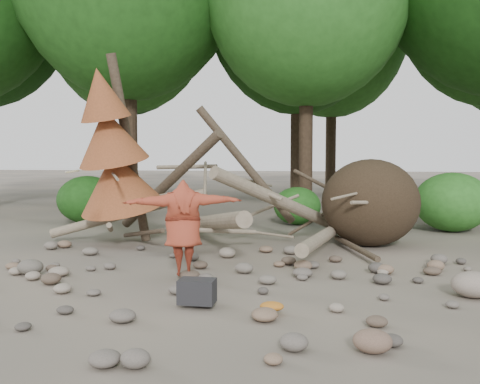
# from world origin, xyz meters

# --- Properties ---
(ground) EXTENTS (120.00, 120.00, 0.00)m
(ground) POSITION_xyz_m (0.00, 0.00, 0.00)
(ground) COLOR #514C44
(ground) RESTS_ON ground
(deadfall_pile) EXTENTS (8.55, 5.24, 3.30)m
(deadfall_pile) POSITION_xyz_m (2.02, 4.24, 0.95)
(deadfall_pile) COLOR #332619
(deadfall_pile) RESTS_ON ground
(dead_conifer) EXTENTS (2.06, 2.16, 4.35)m
(dead_conifer) POSITION_xyz_m (-3.12, 3.37, 2.11)
(dead_conifer) COLOR #4C3F30
(dead_conifer) RESTS_ON ground
(bush_left) EXTENTS (1.80, 1.80, 1.44)m
(bush_left) POSITION_xyz_m (-5.50, 7.20, 0.72)
(bush_left) COLOR #1B4E14
(bush_left) RESTS_ON ground
(bush_mid) EXTENTS (1.40, 1.40, 1.12)m
(bush_mid) POSITION_xyz_m (0.80, 7.80, 0.56)
(bush_mid) COLOR #25621C
(bush_mid) RESTS_ON ground
(bush_right) EXTENTS (2.00, 2.00, 1.60)m
(bush_right) POSITION_xyz_m (5.00, 7.00, 0.80)
(bush_right) COLOR #2E7524
(bush_right) RESTS_ON ground
(frisbee_thrower) EXTENTS (3.25, 1.15, 1.74)m
(frisbee_thrower) POSITION_xyz_m (-0.77, 0.49, 0.87)
(frisbee_thrower) COLOR maroon
(frisbee_thrower) RESTS_ON ground
(backpack) EXTENTS (0.50, 0.34, 0.33)m
(backpack) POSITION_xyz_m (-0.17, -1.06, 0.16)
(backpack) COLOR black
(backpack) RESTS_ON ground
(cloth_green) EXTENTS (0.37, 0.31, 0.14)m
(cloth_green) POSITION_xyz_m (-0.27, -0.84, 0.07)
(cloth_green) COLOR #2D7232
(cloth_green) RESTS_ON ground
(cloth_orange) EXTENTS (0.32, 0.26, 0.11)m
(cloth_orange) POSITION_xyz_m (0.86, -1.23, 0.06)
(cloth_orange) COLOR #AB631D
(cloth_orange) RESTS_ON ground
(boulder_front_right) EXTENTS (0.41, 0.37, 0.25)m
(boulder_front_right) POSITION_xyz_m (2.03, -2.42, 0.12)
(boulder_front_right) COLOR brown
(boulder_front_right) RESTS_ON ground
(boulder_mid_right) EXTENTS (0.63, 0.57, 0.38)m
(boulder_mid_right) POSITION_xyz_m (3.69, 0.03, 0.19)
(boulder_mid_right) COLOR gray
(boulder_mid_right) RESTS_ON ground
(boulder_mid_left) EXTENTS (0.45, 0.40, 0.27)m
(boulder_mid_left) POSITION_xyz_m (-3.48, 0.44, 0.13)
(boulder_mid_left) COLOR #5F5950
(boulder_mid_left) RESTS_ON ground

